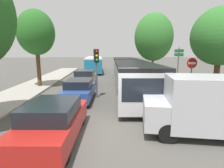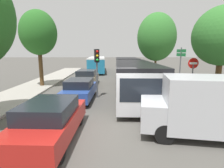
% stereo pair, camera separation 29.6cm
% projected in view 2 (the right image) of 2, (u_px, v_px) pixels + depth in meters
% --- Properties ---
extents(ground_plane, '(200.00, 200.00, 0.00)m').
position_uv_depth(ground_plane, '(109.00, 129.00, 7.35)').
color(ground_plane, '#4F4C47').
extents(kerb_strip_left, '(3.20, 32.09, 0.14)m').
position_uv_depth(kerb_strip_left, '(43.00, 83.00, 18.06)').
color(kerb_strip_left, '#9E998E').
rests_on(kerb_strip_left, ground).
extents(articulated_bus, '(3.26, 16.91, 2.50)m').
position_uv_depth(articulated_bus, '(130.00, 72.00, 15.92)').
color(articulated_bus, silver).
rests_on(articulated_bus, ground).
extents(city_bus_rear, '(2.78, 11.00, 2.35)m').
position_uv_depth(city_bus_rear, '(97.00, 63.00, 28.78)').
color(city_bus_rear, teal).
rests_on(city_bus_rear, ground).
extents(queued_car_red, '(2.01, 4.33, 1.47)m').
position_uv_depth(queued_car_red, '(50.00, 120.00, 6.39)').
color(queued_car_red, '#B21E19').
rests_on(queued_car_red, ground).
extents(queued_car_blue, '(1.95, 4.18, 1.42)m').
position_uv_depth(queued_car_blue, '(80.00, 90.00, 11.72)').
color(queued_car_blue, '#284799').
rests_on(queued_car_blue, ground).
extents(queued_car_tan, '(2.04, 4.38, 1.49)m').
position_uv_depth(queued_car_tan, '(87.00, 78.00, 16.95)').
color(queued_car_tan, tan).
rests_on(queued_car_tan, ground).
extents(white_van, '(5.27, 2.82, 2.31)m').
position_uv_depth(white_van, '(214.00, 105.00, 6.53)').
color(white_van, '#B7BABF').
rests_on(white_van, ground).
extents(traffic_light, '(0.38, 0.40, 3.40)m').
position_uv_depth(traffic_light, '(97.00, 62.00, 12.05)').
color(traffic_light, '#56595E').
rests_on(traffic_light, ground).
extents(no_entry_sign, '(0.70, 0.08, 2.82)m').
position_uv_depth(no_entry_sign, '(193.00, 72.00, 11.66)').
color(no_entry_sign, '#56595E').
rests_on(no_entry_sign, ground).
extents(direction_sign_post, '(0.28, 1.39, 3.60)m').
position_uv_depth(direction_sign_post, '(181.00, 59.00, 15.74)').
color(direction_sign_post, '#56595E').
rests_on(direction_sign_post, ground).
extents(tree_left_mid, '(3.21, 3.21, 6.83)m').
position_uv_depth(tree_left_mid, '(38.00, 33.00, 15.41)').
color(tree_left_mid, '#51381E').
rests_on(tree_left_mid, ground).
extents(tree_right_near, '(3.52, 3.52, 5.96)m').
position_uv_depth(tree_right_near, '(222.00, 36.00, 10.61)').
color(tree_right_near, '#51381E').
rests_on(tree_right_near, ground).
extents(tree_right_mid, '(5.10, 5.10, 8.27)m').
position_uv_depth(tree_right_mid, '(157.00, 37.00, 23.17)').
color(tree_right_mid, '#51381E').
rests_on(tree_right_mid, ground).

